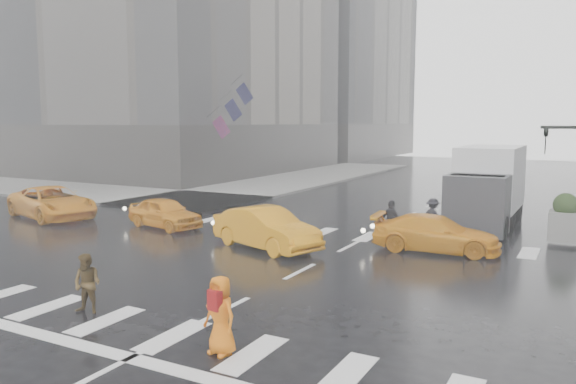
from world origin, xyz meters
The scene contains 15 objects.
ground centered at (0.00, 0.00, 0.00)m, with size 120.00×120.00×0.00m, color black.
sidewalk_nw centered at (-19.50, 17.50, 0.07)m, with size 35.00×35.00×0.15m, color gray.
building_nw_far centered at (-29.00, 56.00, 20.19)m, with size 26.05×26.05×44.00m.
road_markings centered at (0.00, 0.00, 0.01)m, with size 18.00×48.00×0.01m, color silver, non-canonical shape.
planter_west centered at (7.00, 8.20, 0.98)m, with size 1.10×1.10×1.80m.
flag_cluster centered at (-15.08, 18.50, 5.64)m, with size 2.87×3.06×4.69m.
pedestrian_brown centered at (-2.78, -5.81, 0.73)m, with size 0.71×0.55×1.45m, color #4C391B.
pedestrian_orange centered at (1.44, -6.28, 0.80)m, with size 0.87×0.66×1.59m.
pedestrian_far_a centered at (1.20, 5.28, 0.83)m, with size 0.97×0.59×1.65m, color black.
pedestrian_far_b centered at (2.18, 7.62, 0.75)m, with size 0.97×0.54×1.51m, color black.
taxi_front centered at (-8.52, 3.69, 0.66)m, with size 1.55×3.85×1.31m, color orange.
taxi_mid centered at (-2.53, 2.23, 0.75)m, with size 1.58×4.54×1.50m, color orange.
taxi_rear centered at (3.02, 4.72, 0.65)m, with size 1.81×3.94×1.29m, color orange.
taxi_far centered at (-14.89, 3.01, 0.76)m, with size 2.52×4.85×1.52m, color orange.
box_truck centered at (3.78, 10.63, 1.87)m, with size 2.47×6.60×3.50m.
Camera 1 is at (7.68, -15.05, 4.58)m, focal length 35.00 mm.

